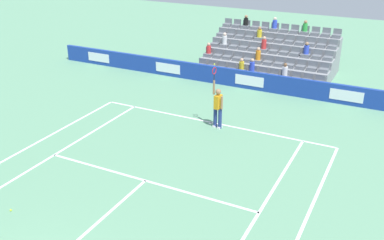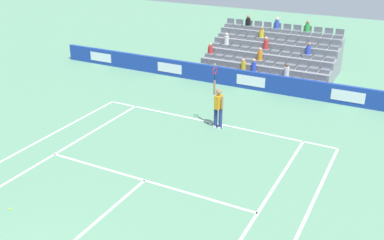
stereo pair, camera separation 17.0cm
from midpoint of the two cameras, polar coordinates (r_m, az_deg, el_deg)
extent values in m
cube|color=white|center=(19.69, 2.26, -0.30)|extent=(10.97, 0.10, 0.01)
cube|color=white|center=(15.43, -6.38, -7.79)|extent=(8.23, 0.10, 0.01)
cube|color=white|center=(13.37, -14.03, -14.07)|extent=(0.10, 6.40, 0.01)
cube|color=white|center=(17.50, -18.66, -4.93)|extent=(0.10, 11.89, 0.01)
cube|color=white|center=(13.58, 7.67, -12.81)|extent=(0.10, 11.89, 0.01)
cube|color=white|center=(18.43, -21.70, -3.90)|extent=(0.10, 11.89, 0.01)
cube|color=white|center=(13.31, 13.39, -14.18)|extent=(0.10, 11.89, 0.01)
cube|color=white|center=(19.60, 2.14, -0.41)|extent=(0.10, 0.20, 0.01)
cube|color=#193899|center=(23.81, 7.31, 5.14)|extent=(24.95, 0.20, 0.97)
cube|color=white|center=(22.66, 19.15, 2.98)|extent=(1.60, 0.01, 0.54)
cube|color=white|center=(23.71, 7.22, 5.06)|extent=(1.60, 0.01, 0.54)
cube|color=white|center=(25.71, -3.33, 6.71)|extent=(1.60, 0.01, 0.54)
cube|color=white|center=(28.45, -12.16, 7.92)|extent=(1.60, 0.01, 0.54)
cylinder|color=navy|center=(18.97, 3.38, 0.18)|extent=(0.16, 0.16, 0.90)
cylinder|color=navy|center=(19.09, 2.77, 0.35)|extent=(0.16, 0.16, 0.90)
cube|color=white|center=(19.14, 3.35, -0.94)|extent=(0.16, 0.27, 0.08)
cube|color=white|center=(19.26, 2.75, -0.77)|extent=(0.16, 0.27, 0.08)
cube|color=orange|center=(18.74, 3.13, 2.36)|extent=(0.27, 0.39, 0.60)
sphere|color=#9E7251|center=(18.58, 3.16, 3.68)|extent=(0.24, 0.24, 0.24)
cylinder|color=#9E7251|center=(18.64, 2.59, 4.25)|extent=(0.09, 0.09, 0.62)
cylinder|color=#9E7251|center=(18.59, 3.62, 2.23)|extent=(0.09, 0.09, 0.56)
cylinder|color=black|center=(18.49, 2.62, 5.57)|extent=(0.04, 0.04, 0.28)
torus|color=red|center=(18.41, 2.64, 6.39)|extent=(0.07, 0.31, 0.31)
sphere|color=#D1E533|center=(18.32, 2.65, 7.23)|extent=(0.07, 0.07, 0.07)
cube|color=gray|center=(24.86, 8.13, 5.24)|extent=(7.44, 0.95, 0.42)
cube|color=slate|center=(23.97, 15.90, 4.62)|extent=(0.48, 0.44, 0.20)
cube|color=slate|center=(24.08, 16.07, 5.31)|extent=(0.48, 0.04, 0.30)
cube|color=slate|center=(24.08, 14.46, 4.86)|extent=(0.48, 0.44, 0.20)
cube|color=slate|center=(24.19, 14.63, 5.56)|extent=(0.48, 0.04, 0.30)
cube|color=slate|center=(24.21, 13.04, 5.11)|extent=(0.48, 0.44, 0.20)
cube|color=slate|center=(24.32, 13.21, 5.80)|extent=(0.48, 0.04, 0.30)
cube|color=slate|center=(24.35, 11.63, 5.35)|extent=(0.48, 0.44, 0.20)
cube|color=slate|center=(24.46, 11.81, 6.03)|extent=(0.48, 0.04, 0.30)
cube|color=slate|center=(24.51, 10.23, 5.58)|extent=(0.48, 0.44, 0.20)
cube|color=slate|center=(24.61, 10.41, 6.26)|extent=(0.48, 0.04, 0.30)
cube|color=slate|center=(24.68, 8.86, 5.81)|extent=(0.48, 0.44, 0.20)
cube|color=slate|center=(24.78, 9.04, 6.48)|extent=(0.48, 0.04, 0.30)
cube|color=slate|center=(24.86, 7.50, 6.03)|extent=(0.48, 0.44, 0.20)
cube|color=slate|center=(24.97, 7.69, 6.69)|extent=(0.48, 0.04, 0.30)
cube|color=slate|center=(25.06, 6.16, 6.24)|extent=(0.48, 0.44, 0.20)
cube|color=slate|center=(25.17, 6.35, 6.90)|extent=(0.48, 0.04, 0.30)
cube|color=slate|center=(25.27, 4.84, 6.44)|extent=(0.48, 0.44, 0.20)
cube|color=slate|center=(25.38, 5.03, 7.10)|extent=(0.48, 0.04, 0.30)
cube|color=slate|center=(25.50, 3.55, 6.64)|extent=(0.48, 0.44, 0.20)
cube|color=slate|center=(25.60, 3.74, 7.30)|extent=(0.48, 0.04, 0.30)
cube|color=slate|center=(25.74, 2.27, 6.84)|extent=(0.48, 0.44, 0.20)
cube|color=slate|center=(25.84, 2.47, 7.48)|extent=(0.48, 0.04, 0.30)
cube|color=slate|center=(25.99, 1.02, 7.02)|extent=(0.48, 0.44, 0.20)
cube|color=slate|center=(26.09, 1.22, 7.66)|extent=(0.48, 0.04, 0.30)
cube|color=gray|center=(25.66, 8.87, 6.28)|extent=(7.44, 0.95, 0.84)
cube|color=slate|center=(24.74, 16.47, 6.17)|extent=(0.48, 0.44, 0.20)
cube|color=slate|center=(24.86, 16.64, 6.83)|extent=(0.48, 0.04, 0.30)
cube|color=slate|center=(24.84, 15.08, 6.40)|extent=(0.48, 0.44, 0.20)
cube|color=slate|center=(24.96, 15.24, 7.07)|extent=(0.48, 0.04, 0.30)
cube|color=slate|center=(24.97, 13.69, 6.63)|extent=(0.48, 0.44, 0.20)
cube|color=slate|center=(25.08, 13.86, 7.29)|extent=(0.48, 0.04, 0.30)
cube|color=slate|center=(25.10, 12.31, 6.86)|extent=(0.48, 0.44, 0.20)
cube|color=slate|center=(25.22, 12.48, 7.51)|extent=(0.48, 0.04, 0.30)
cube|color=slate|center=(25.26, 10.95, 7.07)|extent=(0.48, 0.44, 0.20)
cube|color=slate|center=(25.37, 11.13, 7.73)|extent=(0.48, 0.04, 0.30)
cube|color=slate|center=(25.42, 9.61, 7.29)|extent=(0.48, 0.44, 0.20)
cube|color=slate|center=(25.54, 9.79, 7.93)|extent=(0.48, 0.04, 0.30)
cube|color=slate|center=(25.60, 8.28, 7.49)|extent=(0.48, 0.44, 0.20)
cube|color=slate|center=(25.72, 8.46, 8.13)|extent=(0.48, 0.04, 0.30)
cube|color=slate|center=(25.79, 6.97, 7.69)|extent=(0.48, 0.44, 0.20)
cube|color=slate|center=(25.91, 7.15, 8.33)|extent=(0.48, 0.04, 0.30)
cube|color=slate|center=(26.00, 5.68, 7.88)|extent=(0.48, 0.44, 0.20)
cube|color=slate|center=(26.11, 5.86, 8.51)|extent=(0.48, 0.04, 0.30)
cube|color=slate|center=(26.22, 4.41, 8.06)|extent=(0.48, 0.44, 0.20)
cube|color=slate|center=(26.33, 4.60, 8.69)|extent=(0.48, 0.04, 0.30)
cube|color=slate|center=(26.45, 3.16, 8.24)|extent=(0.48, 0.44, 0.20)
cube|color=slate|center=(26.56, 3.35, 8.86)|extent=(0.48, 0.04, 0.30)
cube|color=slate|center=(26.70, 1.93, 8.41)|extent=(0.48, 0.44, 0.20)
cube|color=slate|center=(26.81, 2.12, 9.03)|extent=(0.48, 0.04, 0.30)
cube|color=gray|center=(26.47, 9.56, 7.25)|extent=(7.44, 0.95, 1.26)
cube|color=slate|center=(25.52, 17.02, 7.62)|extent=(0.48, 0.44, 0.20)
cube|color=slate|center=(25.65, 17.17, 8.26)|extent=(0.48, 0.04, 0.30)
cube|color=slate|center=(25.63, 15.65, 7.85)|extent=(0.48, 0.44, 0.20)
cube|color=slate|center=(25.75, 15.81, 8.48)|extent=(0.48, 0.04, 0.30)
cube|color=slate|center=(25.74, 14.30, 8.06)|extent=(0.48, 0.44, 0.20)
cube|color=slate|center=(25.87, 14.46, 8.70)|extent=(0.48, 0.04, 0.30)
cube|color=slate|center=(25.88, 12.96, 8.28)|extent=(0.48, 0.44, 0.20)
cube|color=slate|center=(26.00, 13.13, 8.91)|extent=(0.48, 0.04, 0.30)
cube|color=slate|center=(26.02, 11.63, 8.48)|extent=(0.48, 0.44, 0.20)
cube|color=slate|center=(26.15, 11.80, 9.11)|extent=(0.48, 0.04, 0.30)
cube|color=slate|center=(26.19, 10.32, 8.68)|extent=(0.48, 0.44, 0.20)
cube|color=slate|center=(26.31, 10.49, 9.30)|extent=(0.48, 0.04, 0.30)
cube|color=slate|center=(26.36, 9.02, 8.87)|extent=(0.48, 0.44, 0.20)
cube|color=slate|center=(26.48, 9.20, 9.49)|extent=(0.48, 0.04, 0.30)
cube|color=slate|center=(26.55, 7.74, 9.06)|extent=(0.48, 0.44, 0.20)
cube|color=slate|center=(26.67, 7.92, 9.67)|extent=(0.48, 0.04, 0.30)
cube|color=slate|center=(26.75, 6.47, 9.23)|extent=(0.48, 0.44, 0.20)
cube|color=slate|center=(26.87, 6.65, 9.84)|extent=(0.48, 0.04, 0.30)
cube|color=slate|center=(26.96, 5.23, 9.40)|extent=(0.48, 0.44, 0.20)
cube|color=slate|center=(27.08, 5.41, 10.01)|extent=(0.48, 0.04, 0.30)
cube|color=slate|center=(27.19, 4.00, 9.57)|extent=(0.48, 0.44, 0.20)
cube|color=slate|center=(27.31, 4.18, 10.17)|extent=(0.48, 0.04, 0.30)
cube|color=slate|center=(27.43, 2.79, 9.72)|extent=(0.48, 0.44, 0.20)
cube|color=slate|center=(27.55, 2.98, 10.32)|extent=(0.48, 0.04, 0.30)
cube|color=gray|center=(27.29, 10.21, 8.17)|extent=(7.44, 0.95, 1.68)
cube|color=slate|center=(26.32, 17.53, 8.99)|extent=(0.48, 0.44, 0.20)
cube|color=slate|center=(26.46, 17.68, 9.60)|extent=(0.48, 0.04, 0.30)
cube|color=slate|center=(26.42, 16.20, 9.20)|extent=(0.48, 0.44, 0.20)
cube|color=slate|center=(26.56, 16.36, 9.81)|extent=(0.48, 0.04, 0.30)
cube|color=slate|center=(26.54, 14.88, 9.41)|extent=(0.48, 0.44, 0.20)
cube|color=slate|center=(26.67, 15.04, 10.02)|extent=(0.48, 0.04, 0.30)
cube|color=slate|center=(26.67, 13.58, 9.61)|extent=(0.48, 0.44, 0.20)
cube|color=slate|center=(26.80, 13.74, 10.22)|extent=(0.48, 0.04, 0.30)
cube|color=slate|center=(26.81, 12.28, 9.81)|extent=(0.48, 0.44, 0.20)
cube|color=slate|center=(26.94, 12.44, 10.41)|extent=(0.48, 0.04, 0.30)
cube|color=slate|center=(26.97, 11.00, 9.99)|extent=(0.48, 0.44, 0.20)
cube|color=slate|center=(27.10, 11.16, 10.59)|extent=(0.48, 0.04, 0.30)
cube|color=slate|center=(27.14, 9.73, 10.17)|extent=(0.48, 0.44, 0.20)
cube|color=slate|center=(27.27, 9.89, 10.77)|extent=(0.48, 0.04, 0.30)
cube|color=slate|center=(27.32, 8.47, 10.35)|extent=(0.48, 0.44, 0.20)
cube|color=slate|center=(27.45, 8.64, 10.94)|extent=(0.48, 0.04, 0.30)
cube|color=slate|center=(27.52, 7.23, 10.51)|extent=(0.48, 0.44, 0.20)
cube|color=slate|center=(27.64, 7.41, 11.10)|extent=(0.48, 0.04, 0.30)
cube|color=slate|center=(27.72, 6.01, 10.67)|extent=(0.48, 0.44, 0.20)
cube|color=slate|center=(27.85, 6.18, 11.25)|extent=(0.48, 0.04, 0.30)
cube|color=slate|center=(27.94, 4.81, 10.82)|extent=(0.48, 0.44, 0.20)
cube|color=slate|center=(28.07, 4.98, 11.40)|extent=(0.48, 0.04, 0.30)
cube|color=slate|center=(28.18, 3.62, 10.97)|extent=(0.48, 0.44, 0.20)
cube|color=slate|center=(28.30, 3.80, 11.54)|extent=(0.48, 0.04, 0.30)
cube|color=gray|center=(28.11, 10.83, 9.03)|extent=(7.44, 0.95, 2.10)
cube|color=slate|center=(27.14, 18.02, 10.27)|extent=(0.48, 0.44, 0.20)
cube|color=slate|center=(27.28, 18.16, 10.86)|extent=(0.48, 0.04, 0.30)
cube|color=slate|center=(27.24, 16.72, 10.48)|extent=(0.48, 0.44, 0.20)
cube|color=slate|center=(27.38, 16.87, 11.06)|extent=(0.48, 0.04, 0.30)
cube|color=slate|center=(27.35, 15.44, 10.68)|extent=(0.48, 0.44, 0.20)
cube|color=slate|center=(27.49, 15.59, 11.26)|extent=(0.48, 0.04, 0.30)
cube|color=slate|center=(27.48, 14.16, 10.87)|extent=(0.48, 0.44, 0.20)
cube|color=slate|center=(27.62, 14.31, 11.45)|extent=(0.48, 0.04, 0.30)
cube|color=slate|center=(27.62, 12.89, 11.05)|extent=(0.48, 0.44, 0.20)
cube|color=slate|center=(27.75, 13.05, 11.63)|extent=(0.48, 0.04, 0.30)
cube|color=slate|center=(27.77, 11.64, 11.23)|extent=(0.48, 0.44, 0.20)
cube|color=slate|center=(27.90, 11.80, 11.80)|extent=(0.48, 0.04, 0.30)
cube|color=slate|center=(27.93, 10.40, 11.40)|extent=(0.48, 0.44, 0.20)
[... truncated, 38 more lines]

